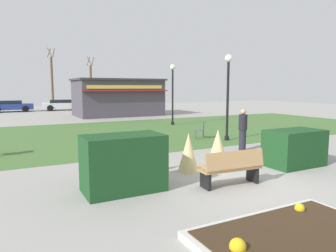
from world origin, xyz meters
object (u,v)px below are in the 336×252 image
tree_left_bg (52,81)px  tree_right_bg (91,85)px  person_strolling (243,130)px  parked_car_center_slot (62,105)px  lamppost_far (173,87)px  food_kiosk (118,97)px  trash_bin (119,174)px  parked_car_west_slot (11,106)px  cafe_chair_west (201,128)px  park_bench (232,168)px  lamppost_mid (228,87)px

tree_left_bg → tree_right_bg: bearing=-7.5°
person_strolling → parked_car_center_slot: 27.09m
person_strolling → tree_left_bg: bearing=50.4°
lamppost_far → person_strolling: (-1.69, -9.07, -1.72)m
food_kiosk → tree_right_bg: 13.06m
trash_bin → parked_car_west_slot: (-1.95, 29.46, 0.18)m
cafe_chair_west → tree_right_bg: 27.65m
food_kiosk → parked_car_center_slot: (-3.54, 9.12, -1.03)m
cafe_chair_west → parked_car_center_slot: size_ratio=0.20×
trash_bin → tree_left_bg: size_ratio=0.13×
park_bench → trash_bin: park_bench is taller
lamppost_far → trash_bin: bearing=-123.7°
park_bench → parked_car_west_slot: (-4.69, 30.33, 0.16)m
parked_car_west_slot → tree_left_bg: tree_left_bg is taller
trash_bin → person_strolling: (6.05, 2.53, 0.40)m
parked_car_west_slot → parked_car_center_slot: 5.16m
lamppost_mid → tree_left_bg: bearing=98.2°
lamppost_far → parked_car_west_slot: bearing=118.5°
cafe_chair_west → tree_right_bg: (1.26, 27.52, 2.32)m
food_kiosk → cafe_chair_west: size_ratio=8.65×
cafe_chair_west → tree_left_bg: 28.47m
person_strolling → tree_right_bg: bearing=41.9°
lamppost_mid → parked_car_west_slot: 26.32m
food_kiosk → parked_car_center_slot: 9.84m
person_strolling → tree_right_bg: tree_right_bg is taller
parked_car_west_slot → parked_car_center_slot: bearing=0.1°
lamppost_far → tree_right_bg: tree_right_bg is taller
park_bench → tree_right_bg: bearing=82.1°
trash_bin → park_bench: bearing=-17.5°
park_bench → lamppost_far: 13.60m
park_bench → tree_right_bg: 34.60m
lamppost_mid → tree_right_bg: tree_right_bg is taller
lamppost_far → trash_bin: lamppost_far is taller
park_bench → cafe_chair_west: bearing=62.4°
lamppost_mid → cafe_chair_west: lamppost_mid is taller
lamppost_mid → tree_left_bg: (-4.21, 29.14, 0.73)m
lamppost_far → cafe_chair_west: size_ratio=4.59×
park_bench → food_kiosk: bearing=79.3°
trash_bin → parked_car_center_slot: (3.21, 29.47, 0.18)m
cafe_chair_west → parked_car_west_slot: 25.03m
parked_car_west_slot → lamppost_mid: bearing=-69.9°
cafe_chair_west → tree_left_bg: (-3.39, 28.13, 2.78)m
park_bench → lamppost_mid: size_ratio=0.42×
cafe_chair_west → tree_right_bg: bearing=87.4°
parked_car_west_slot → tree_left_bg: 7.08m
tree_left_bg → lamppost_mid: bearing=-81.8°
park_bench → lamppost_far: bearing=68.1°
person_strolling → tree_left_bg: size_ratio=0.23×
lamppost_mid → cafe_chair_west: size_ratio=4.59×
cafe_chair_west → person_strolling: size_ratio=0.53×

